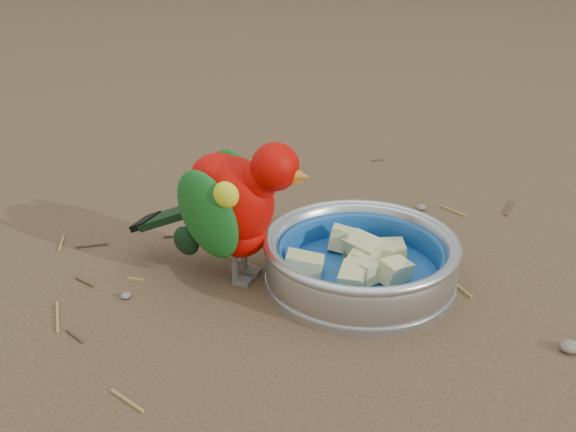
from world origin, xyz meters
TOP-DOWN VIEW (x-y plane):
  - ground at (0.00, 0.00)m, footprint 60.00×60.00m
  - food_bowl at (0.07, 0.08)m, footprint 0.23×0.23m
  - bowl_wall at (0.07, 0.08)m, footprint 0.23×0.23m
  - fruit_wedges at (0.07, 0.08)m, footprint 0.14×0.14m
  - lory_parrot at (-0.05, 0.19)m, footprint 0.20×0.24m
  - ground_debris at (0.02, 0.09)m, footprint 0.90×0.80m

SIDE VIEW (x-z plane):
  - ground at x=0.00m, z-range 0.00..0.00m
  - ground_debris at x=0.02m, z-range 0.00..0.01m
  - food_bowl at x=0.07m, z-range 0.00..0.02m
  - fruit_wedges at x=0.07m, z-range 0.02..0.05m
  - bowl_wall at x=0.07m, z-range 0.02..0.06m
  - lory_parrot at x=-0.05m, z-range 0.00..0.18m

